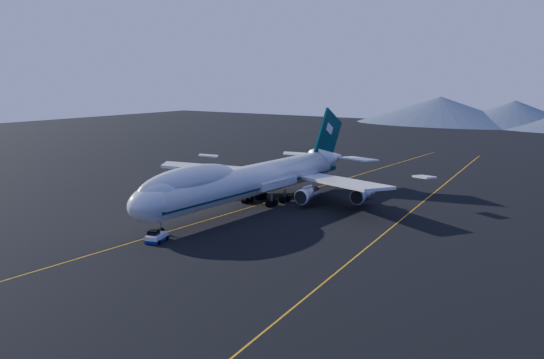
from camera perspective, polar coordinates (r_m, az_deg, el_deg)
The scene contains 5 objects.
ground at distance 127.10m, azimuth -1.97°, elevation -2.59°, with size 500.00×500.00×0.00m, color black.
taxiway_line_main at distance 127.10m, azimuth -1.97°, elevation -2.59°, with size 0.25×220.00×0.01m, color orange.
taxiway_line_side at distance 121.27m, azimuth 12.40°, elevation -3.43°, with size 0.25×200.00×0.01m, color orange.
boeing_747 at distance 126.01m, azimuth -1.98°, elevation -0.01°, with size 59.62×72.43×19.37m.
pushback_tug at distance 102.76m, azimuth -10.77°, elevation -5.42°, with size 3.58×4.98×1.96m.
Camera 1 is at (74.01, -99.64, 27.38)m, focal length 40.00 mm.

